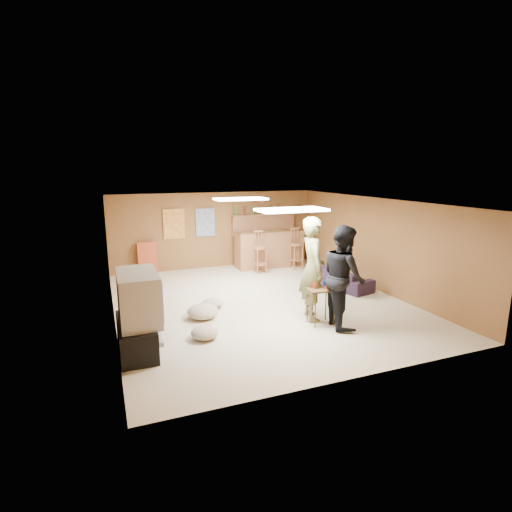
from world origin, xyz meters
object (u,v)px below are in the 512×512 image
object	(u,v)px
person_olive	(312,269)
sofa	(342,278)
tv_body	(138,297)
tray_table	(321,306)
bar_counter	(269,248)
person_black	(344,276)

from	to	relation	value
person_olive	sofa	bearing A→B (deg)	-34.80
tv_body	tray_table	distance (m)	3.32
bar_counter	sofa	size ratio (longest dim) A/B	1.24
person_olive	sofa	xyz separation A→B (m)	(1.72, 1.58, -0.77)
person_olive	tray_table	size ratio (longest dim) A/B	2.86
bar_counter	person_black	bearing A→B (deg)	-96.69
tv_body	sofa	world-z (taller)	tv_body
person_olive	tray_table	distance (m)	0.72
tv_body	person_olive	xyz separation A→B (m)	(3.24, 0.24, 0.10)
person_black	sofa	bearing A→B (deg)	-22.12
bar_counter	tray_table	distance (m)	4.59
tray_table	sofa	bearing A→B (deg)	47.92
bar_counter	person_black	world-z (taller)	person_black
bar_counter	sofa	world-z (taller)	bar_counter
bar_counter	tray_table	world-z (taller)	bar_counter
bar_counter	tray_table	xyz separation A→B (m)	(-0.88, -4.51, -0.20)
tv_body	person_black	distance (m)	3.61
person_olive	sofa	distance (m)	2.46
tv_body	sofa	xyz separation A→B (m)	(4.96, 1.82, -0.67)
tv_body	bar_counter	distance (m)	6.09
tv_body	bar_counter	size ratio (longest dim) A/B	0.55
person_olive	tray_table	xyz separation A→B (m)	(0.03, -0.30, -0.65)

